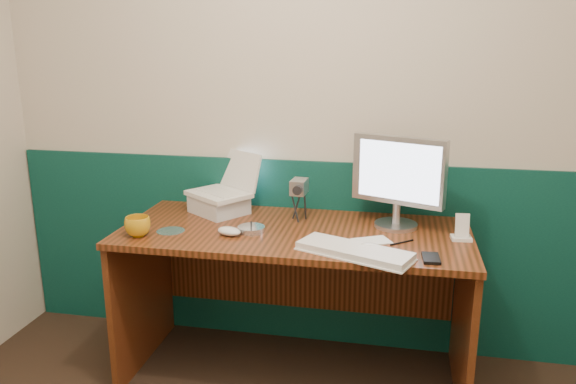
% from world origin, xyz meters
% --- Properties ---
extents(back_wall, '(3.50, 0.04, 2.50)m').
position_xyz_m(back_wall, '(0.00, 1.75, 1.25)').
color(back_wall, beige).
rests_on(back_wall, ground).
extents(wainscot, '(3.48, 0.02, 1.00)m').
position_xyz_m(wainscot, '(0.00, 1.74, 0.50)').
color(wainscot, '#073231').
rests_on(wainscot, ground).
extents(desk, '(1.60, 0.70, 0.75)m').
position_xyz_m(desk, '(-0.14, 1.38, 0.38)').
color(desk, '#361B09').
rests_on(desk, ground).
extents(laptop_riser, '(0.33, 0.32, 0.09)m').
position_xyz_m(laptop_riser, '(-0.56, 1.57, 0.79)').
color(laptop_riser, silver).
rests_on(laptop_riser, desk).
extents(laptop, '(0.37, 0.35, 0.24)m').
position_xyz_m(laptop, '(-0.56, 1.57, 0.96)').
color(laptop, white).
rests_on(laptop, laptop_riser).
extents(monitor, '(0.45, 0.28, 0.44)m').
position_xyz_m(monitor, '(0.32, 1.52, 0.97)').
color(monitor, '#B7B6BB').
rests_on(monitor, desk).
extents(keyboard, '(0.49, 0.32, 0.03)m').
position_xyz_m(keyboard, '(0.16, 1.12, 0.76)').
color(keyboard, white).
rests_on(keyboard, desk).
extents(mouse_right, '(0.12, 0.09, 0.04)m').
position_xyz_m(mouse_right, '(0.21, 1.17, 0.77)').
color(mouse_right, white).
rests_on(mouse_right, desk).
extents(mouse_left, '(0.13, 0.10, 0.04)m').
position_xyz_m(mouse_left, '(-0.41, 1.25, 0.77)').
color(mouse_left, silver).
rests_on(mouse_left, desk).
extents(mug, '(0.13, 0.13, 0.09)m').
position_xyz_m(mug, '(-0.81, 1.16, 0.79)').
color(mug, '#C78E12').
rests_on(mug, desk).
extents(camcorder, '(0.09, 0.13, 0.19)m').
position_xyz_m(camcorder, '(-0.15, 1.53, 0.84)').
color(camcorder, silver).
rests_on(camcorder, desk).
extents(cd_spindle, '(0.12, 0.12, 0.03)m').
position_xyz_m(cd_spindle, '(-0.33, 1.31, 0.76)').
color(cd_spindle, silver).
rests_on(cd_spindle, desk).
extents(cd_loose_a, '(0.13, 0.13, 0.00)m').
position_xyz_m(cd_loose_a, '(-0.69, 1.25, 0.75)').
color(cd_loose_a, silver).
rests_on(cd_loose_a, desk).
extents(pen, '(0.10, 0.09, 0.01)m').
position_xyz_m(pen, '(0.35, 1.30, 0.75)').
color(pen, black).
rests_on(pen, desk).
extents(papers, '(0.19, 0.17, 0.00)m').
position_xyz_m(papers, '(0.22, 1.29, 0.75)').
color(papers, white).
rests_on(papers, desk).
extents(dock, '(0.09, 0.07, 0.02)m').
position_xyz_m(dock, '(0.60, 1.39, 0.76)').
color(dock, white).
rests_on(dock, desk).
extents(music_player, '(0.06, 0.04, 0.10)m').
position_xyz_m(music_player, '(0.60, 1.39, 0.82)').
color(music_player, white).
rests_on(music_player, dock).
extents(pda, '(0.07, 0.12, 0.01)m').
position_xyz_m(pda, '(0.46, 1.12, 0.76)').
color(pda, black).
rests_on(pda, desk).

